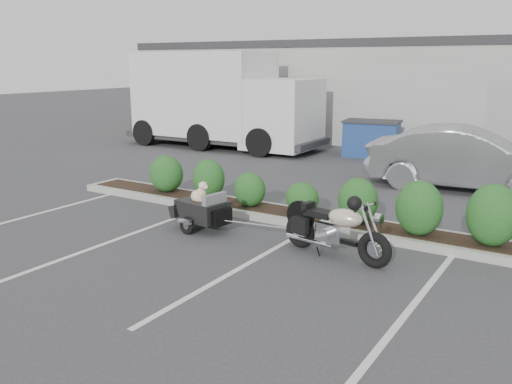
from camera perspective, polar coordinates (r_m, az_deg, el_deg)
The scene contains 8 objects.
ground at distance 9.73m, azimuth -5.57°, elevation -5.49°, with size 90.00×90.00×0.00m, color #38383A.
planter_kerb at distance 10.98m, azimuth 5.65°, elevation -2.86°, with size 12.00×1.00×0.15m, color #9E9E93.
building at distance 24.92m, azimuth 19.36°, elevation 10.14°, with size 26.00×10.00×4.00m, color #9EA099.
motorcycle at distance 9.02m, azimuth 8.29°, elevation -3.97°, with size 2.05×0.82×1.18m.
pet_trailer at distance 10.44m, azimuth -5.71°, elevation -1.81°, with size 1.66×0.94×0.98m.
sedan at distance 14.60m, azimuth 21.31°, elevation 3.28°, with size 1.68×4.81×1.59m, color #A1A1A8.
dumpster at distance 18.96m, azimuth 12.06°, elevation 5.56°, with size 2.05×1.57×1.23m.
delivery_truck at distance 20.58m, azimuth -3.56°, elevation 9.42°, with size 7.75×2.88×3.52m.
Camera 1 is at (5.68, -7.24, 3.17)m, focal length 38.00 mm.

